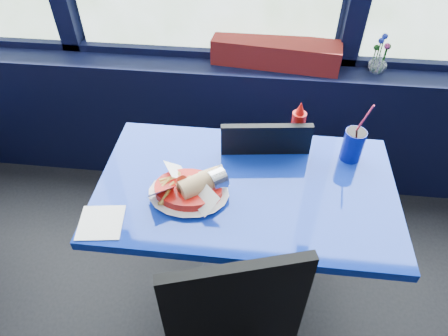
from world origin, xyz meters
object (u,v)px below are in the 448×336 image
planter_box (276,53)px  food_basket (190,189)px  ketchup_bottle (298,127)px  chair_near_back (265,172)px  near_table (245,214)px  flower_vase (379,61)px  soda_cup (353,144)px

planter_box → food_basket: 1.02m
planter_box → ketchup_bottle: (0.11, -0.62, -0.02)m
chair_near_back → ketchup_bottle: 0.36m
food_basket → ketchup_bottle: ketchup_bottle is taller
near_table → flower_vase: 1.12m
planter_box → ketchup_bottle: size_ratio=3.03×
food_basket → flower_vase: bearing=36.2°
flower_vase → food_basket: size_ratio=0.66×
planter_box → soda_cup: size_ratio=2.29×
flower_vase → soda_cup: 0.69m
flower_vase → ketchup_bottle: size_ratio=0.92×
chair_near_back → planter_box: bearing=-98.2°
flower_vase → ketchup_bottle: bearing=-126.3°
planter_box → soda_cup: bearing=-57.1°
planter_box → flower_vase: flower_vase is taller
flower_vase → planter_box: bearing=177.5°
near_table → chair_near_back: bearing=75.8°
chair_near_back → soda_cup: 0.48m
planter_box → food_basket: planter_box is taller
chair_near_back → ketchup_bottle: bearing=152.1°
near_table → flower_vase: size_ratio=5.75×
planter_box → flower_vase: size_ratio=3.29×
flower_vase → soda_cup: (-0.20, -0.65, -0.04)m
near_table → planter_box: bearing=84.2°
chair_near_back → soda_cup: size_ratio=3.00×
chair_near_back → planter_box: planter_box is taller
near_table → flower_vase: (0.63, 0.87, 0.30)m
near_table → flower_vase: flower_vase is taller
near_table → food_basket: 0.32m
food_basket → soda_cup: size_ratio=1.05×
near_table → flower_vase: bearing=53.9°
ketchup_bottle → flower_vase: bearing=53.7°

